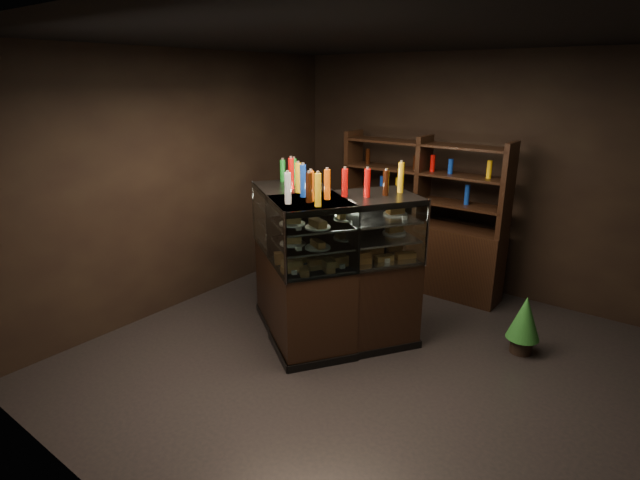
% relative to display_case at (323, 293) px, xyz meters
% --- Properties ---
extents(ground, '(5.00, 5.00, 0.00)m').
position_rel_display_case_xyz_m(ground, '(0.55, -0.13, -0.53)').
color(ground, black).
rests_on(ground, ground).
extents(room_shell, '(5.02, 5.02, 3.01)m').
position_rel_display_case_xyz_m(room_shell, '(0.55, -0.13, 1.41)').
color(room_shell, black).
rests_on(room_shell, ground).
extents(display_case, '(2.00, 1.62, 1.59)m').
position_rel_display_case_xyz_m(display_case, '(0.00, 0.00, 0.00)').
color(display_case, black).
rests_on(display_case, ground).
extents(food_display, '(1.54, 1.19, 0.48)m').
position_rel_display_case_xyz_m(food_display, '(0.00, -0.01, 0.65)').
color(food_display, '#DC984F').
rests_on(food_display, display_case).
extents(bottles_top, '(1.37, 1.05, 0.30)m').
position_rel_display_case_xyz_m(bottles_top, '(-0.00, 0.00, 1.20)').
color(bottles_top, '#0F38B2').
rests_on(bottles_top, display_case).
extents(potted_conifer, '(0.33, 0.33, 0.70)m').
position_rel_display_case_xyz_m(potted_conifer, '(1.79, 1.00, -0.13)').
color(potted_conifer, black).
rests_on(potted_conifer, ground).
extents(back_shelving, '(2.18, 0.42, 2.00)m').
position_rel_display_case_xyz_m(back_shelving, '(0.14, 1.92, 0.09)').
color(back_shelving, black).
rests_on(back_shelving, ground).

